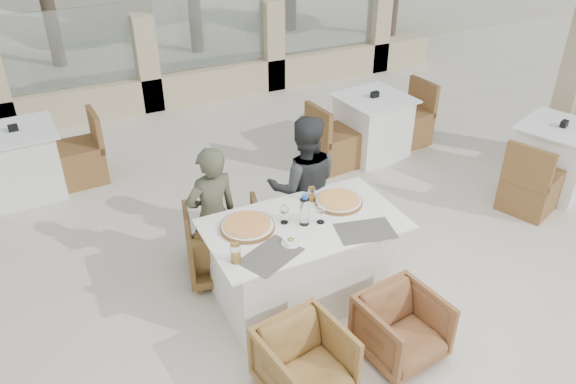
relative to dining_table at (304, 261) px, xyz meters
name	(u,v)px	position (x,y,z in m)	size (l,w,h in m)	color
ground	(296,307)	(-0.12, -0.10, -0.39)	(80.00, 80.00, 0.00)	beige
perimeter_wall_far	(146,57)	(-0.12, 4.70, 0.42)	(10.00, 0.34, 1.60)	beige
lantern_pillar	(576,82)	(4.08, 0.90, 0.61)	(0.34, 0.34, 2.00)	#CCBA90
dining_table	(304,261)	(0.00, 0.00, 0.00)	(1.60, 0.90, 0.77)	white
placemat_near_left	(271,256)	(-0.42, -0.27, 0.39)	(0.45, 0.30, 0.00)	#59524C
placemat_near_right	(365,231)	(0.38, -0.31, 0.39)	(0.45, 0.30, 0.00)	#57504A
pizza_left	(247,226)	(-0.44, 0.13, 0.41)	(0.44, 0.44, 0.06)	#DA531D
pizza_right	(339,201)	(0.40, 0.14, 0.41)	(0.40, 0.40, 0.05)	orange
water_bottle	(305,210)	(0.00, -0.01, 0.52)	(0.08, 0.08, 0.27)	#A9C2DE
wine_glass_centre	(284,213)	(-0.14, 0.08, 0.48)	(0.08, 0.08, 0.18)	white
wine_glass_near	(321,213)	(0.12, -0.05, 0.48)	(0.08, 0.08, 0.18)	white
beer_glass_left	(236,253)	(-0.68, -0.22, 0.46)	(0.08, 0.08, 0.15)	gold
beer_glass_right	(311,194)	(0.21, 0.28, 0.45)	(0.06, 0.06, 0.13)	orange
olive_dish	(291,241)	(-0.22, -0.20, 0.41)	(0.11, 0.11, 0.04)	white
armchair_far_left	(225,242)	(-0.47, 0.64, -0.07)	(0.68, 0.70, 0.64)	brown
armchair_far_right	(314,228)	(0.38, 0.51, -0.10)	(0.60, 0.62, 0.57)	olive
armchair_near_left	(305,363)	(-0.45, -0.89, -0.11)	(0.58, 0.59, 0.54)	olive
armchair_near_right	(402,328)	(0.36, -0.91, -0.12)	(0.57, 0.58, 0.53)	brown
diner_left	(213,216)	(-0.58, 0.59, 0.27)	(0.48, 0.31, 1.31)	#4A4C37
diner_right	(304,187)	(0.31, 0.61, 0.32)	(0.68, 0.53, 1.40)	#333638
bg_table_a	(23,163)	(-1.99, 2.91, 0.00)	(1.64, 0.82, 0.77)	white
bg_table_b	(372,126)	(2.02, 2.02, 0.00)	(1.64, 0.82, 0.77)	white
bg_table_c	(555,158)	(3.39, 0.40, 0.00)	(1.64, 0.82, 0.77)	white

